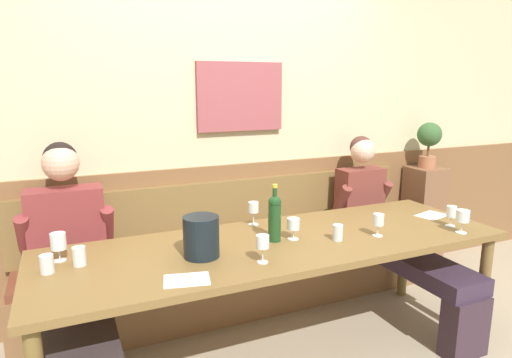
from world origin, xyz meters
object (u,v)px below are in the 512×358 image
object	(u,v)px
water_tumbler_right	(79,256)
wine_glass_left_end	(451,213)
ice_bucket	(201,237)
wine_glass_near_bucket	(463,217)
person_center_right_seat	(390,229)
wine_glass_center_rear	(58,243)
wine_glass_mid_left	(253,209)
wall_bench	(237,273)
water_tumbler_left	(338,232)
dining_table	(279,252)
wine_glass_mid_right	(293,225)
person_center_left_seat	(71,275)
wine_bottle_clear_water	(275,216)
wine_glass_by_bottle	(263,243)
potted_plant	(429,140)
wine_glass_right_end	(378,220)
water_tumbler_center	(47,264)

from	to	relation	value
water_tumbler_right	wine_glass_left_end	bearing A→B (deg)	-7.38
ice_bucket	wine_glass_near_bucket	size ratio (longest dim) A/B	1.52
wine_glass_near_bucket	person_center_right_seat	bearing A→B (deg)	91.49
wine_glass_center_rear	wine_glass_mid_left	size ratio (longest dim) A/B	0.99
wall_bench	water_tumbler_left	xyz separation A→B (m)	(0.31, -0.80, 0.52)
dining_table	ice_bucket	world-z (taller)	ice_bucket
wine_glass_mid_left	wine_glass_mid_right	world-z (taller)	wine_glass_mid_left
ice_bucket	wine_glass_center_rear	bearing A→B (deg)	160.81
person_center_left_seat	ice_bucket	bearing A→B (deg)	-28.68
person_center_left_seat	water_tumbler_right	world-z (taller)	person_center_left_seat
wine_bottle_clear_water	water_tumbler_left	xyz separation A→B (m)	(0.34, -0.14, -0.10)
wine_glass_by_bottle	water_tumbler_left	world-z (taller)	wine_glass_by_bottle
wine_glass_left_end	water_tumbler_right	bearing A→B (deg)	172.62
potted_plant	wine_glass_by_bottle	bearing A→B (deg)	-154.56
ice_bucket	wine_glass_mid_left	distance (m)	0.60
wine_glass_by_bottle	person_center_right_seat	bearing A→B (deg)	22.57
ice_bucket	wine_glass_mid_right	distance (m)	0.57
water_tumbler_right	dining_table	bearing A→B (deg)	-4.77
person_center_right_seat	water_tumbler_right	distance (m)	2.15
wine_glass_mid_right	wine_glass_mid_left	bearing A→B (deg)	106.65
wine_glass_right_end	wall_bench	bearing A→B (deg)	124.26
wall_bench	person_center_right_seat	size ratio (longest dim) A/B	2.37
wine_bottle_clear_water	wine_glass_center_rear	world-z (taller)	wine_bottle_clear_water
dining_table	wine_glass_mid_left	distance (m)	0.38
wall_bench	wine_glass_mid_left	distance (m)	0.67
person_center_right_seat	wine_glass_near_bucket	bearing A→B (deg)	-88.51
person_center_right_seat	potted_plant	bearing A→B (deg)	30.10
wine_glass_by_bottle	wine_glass_left_end	xyz separation A→B (m)	(1.34, 0.05, -0.02)
ice_bucket	wine_bottle_clear_water	size ratio (longest dim) A/B	0.65
dining_table	person_center_left_seat	bearing A→B (deg)	164.76
dining_table	ice_bucket	xyz separation A→B (m)	(-0.48, -0.04, 0.18)
wall_bench	dining_table	distance (m)	0.79
wine_glass_mid_left	water_tumbler_right	world-z (taller)	wine_glass_mid_left
person_center_right_seat	water_tumbler_center	distance (m)	2.29
wine_glass_near_bucket	wall_bench	bearing A→B (deg)	137.09
wine_bottle_clear_water	wine_glass_left_end	world-z (taller)	wine_bottle_clear_water
wine_glass_center_rear	water_tumbler_right	xyz separation A→B (m)	(0.09, -0.10, -0.05)
dining_table	water_tumbler_right	size ratio (longest dim) A/B	27.98
wall_bench	wine_glass_center_rear	bearing A→B (deg)	-157.27
ice_bucket	potted_plant	xyz separation A→B (m)	(2.28, 0.76, 0.31)
person_center_right_seat	wine_glass_mid_right	bearing A→B (deg)	-163.33
wine_glass_right_end	wine_glass_left_end	xyz separation A→B (m)	(0.55, -0.03, -0.01)
person_center_left_seat	water_tumbler_center	xyz separation A→B (m)	(-0.10, -0.25, 0.18)
wine_glass_left_end	water_tumbler_left	size ratio (longest dim) A/B	1.41
wine_glass_center_rear	ice_bucket	bearing A→B (deg)	-19.19
water_tumbler_right	wine_glass_mid_left	bearing A→B (deg)	13.25
wine_glass_right_end	water_tumbler_right	xyz separation A→B (m)	(-1.64, 0.25, -0.05)
water_tumbler_right	wine_bottle_clear_water	bearing A→B (deg)	-3.96
wine_glass_center_rear	wine_glass_near_bucket	distance (m)	2.29
dining_table	wine_glass_mid_left	bearing A→B (deg)	92.97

